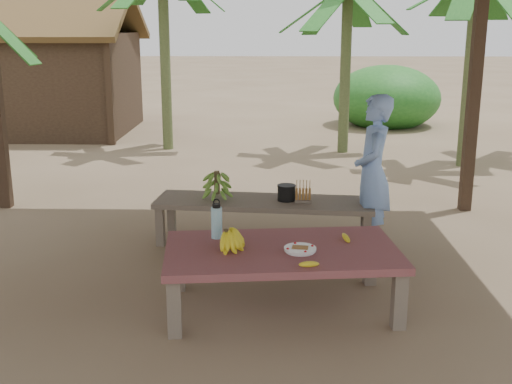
{
  "coord_description": "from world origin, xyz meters",
  "views": [
    {
      "loc": [
        0.43,
        -5.22,
        2.19
      ],
      "look_at": [
        0.32,
        0.04,
        0.8
      ],
      "focal_mm": 45.0,
      "sensor_mm": 36.0,
      "label": 1
    }
  ],
  "objects_px": {
    "cooking_pot": "(286,193)",
    "bench": "(264,205)",
    "work_table": "(282,256)",
    "woman": "(373,173)",
    "ripe_banana_bunch": "(226,238)",
    "water_flask": "(217,221)",
    "plate": "(300,249)"
  },
  "relations": [
    {
      "from": "cooking_pot",
      "to": "bench",
      "type": "bearing_deg",
      "value": 178.47
    },
    {
      "from": "work_table",
      "to": "woman",
      "type": "bearing_deg",
      "value": 52.2
    },
    {
      "from": "ripe_banana_bunch",
      "to": "cooking_pot",
      "type": "xyz_separation_m",
      "value": [
        0.51,
        1.59,
        -0.06
      ]
    },
    {
      "from": "water_flask",
      "to": "woman",
      "type": "bearing_deg",
      "value": 40.48
    },
    {
      "from": "work_table",
      "to": "cooking_pot",
      "type": "relative_size",
      "value": 10.5
    },
    {
      "from": "ripe_banana_bunch",
      "to": "plate",
      "type": "bearing_deg",
      "value": -5.43
    },
    {
      "from": "work_table",
      "to": "plate",
      "type": "bearing_deg",
      "value": -34.1
    },
    {
      "from": "work_table",
      "to": "plate",
      "type": "distance_m",
      "value": 0.18
    },
    {
      "from": "plate",
      "to": "cooking_pot",
      "type": "height_order",
      "value": "cooking_pot"
    },
    {
      "from": "ripe_banana_bunch",
      "to": "cooking_pot",
      "type": "bearing_deg",
      "value": 72.36
    },
    {
      "from": "plate",
      "to": "woman",
      "type": "distance_m",
      "value": 1.75
    },
    {
      "from": "water_flask",
      "to": "plate",
      "type": "bearing_deg",
      "value": -25.27
    },
    {
      "from": "plate",
      "to": "water_flask",
      "type": "relative_size",
      "value": 0.75
    },
    {
      "from": "ripe_banana_bunch",
      "to": "plate",
      "type": "distance_m",
      "value": 0.58
    },
    {
      "from": "work_table",
      "to": "cooking_pot",
      "type": "height_order",
      "value": "cooking_pot"
    },
    {
      "from": "work_table",
      "to": "ripe_banana_bunch",
      "type": "relative_size",
      "value": 6.65
    },
    {
      "from": "ripe_banana_bunch",
      "to": "work_table",
      "type": "bearing_deg",
      "value": 2.68
    },
    {
      "from": "water_flask",
      "to": "woman",
      "type": "height_order",
      "value": "woman"
    },
    {
      "from": "plate",
      "to": "water_flask",
      "type": "height_order",
      "value": "water_flask"
    },
    {
      "from": "work_table",
      "to": "woman",
      "type": "distance_m",
      "value": 1.76
    },
    {
      "from": "cooking_pot",
      "to": "woman",
      "type": "bearing_deg",
      "value": -6.99
    },
    {
      "from": "bench",
      "to": "plate",
      "type": "xyz_separation_m",
      "value": [
        0.29,
        -1.65,
        0.12
      ]
    },
    {
      "from": "work_table",
      "to": "woman",
      "type": "xyz_separation_m",
      "value": [
        0.92,
        1.47,
        0.33
      ]
    },
    {
      "from": "bench",
      "to": "ripe_banana_bunch",
      "type": "bearing_deg",
      "value": -94.23
    },
    {
      "from": "bench",
      "to": "ripe_banana_bunch",
      "type": "xyz_separation_m",
      "value": [
        -0.28,
        -1.6,
        0.19
      ]
    },
    {
      "from": "woman",
      "to": "cooking_pot",
      "type": "bearing_deg",
      "value": -90.72
    },
    {
      "from": "bench",
      "to": "woman",
      "type": "distance_m",
      "value": 1.14
    },
    {
      "from": "plate",
      "to": "cooking_pot",
      "type": "xyz_separation_m",
      "value": [
        -0.06,
        1.64,
        0.01
      ]
    },
    {
      "from": "work_table",
      "to": "cooking_pot",
      "type": "distance_m",
      "value": 1.57
    },
    {
      "from": "bench",
      "to": "woman",
      "type": "bearing_deg",
      "value": -0.18
    },
    {
      "from": "plate",
      "to": "water_flask",
      "type": "distance_m",
      "value": 0.74
    },
    {
      "from": "work_table",
      "to": "bench",
      "type": "bearing_deg",
      "value": 89.74
    }
  ]
}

